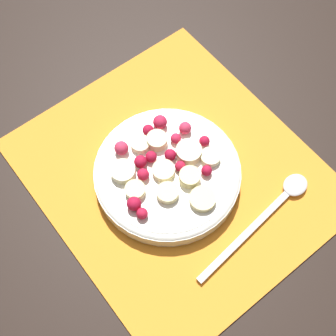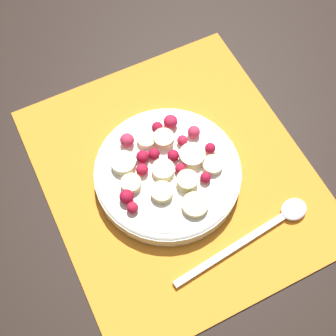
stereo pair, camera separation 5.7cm
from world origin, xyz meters
TOP-DOWN VIEW (x-y plane):
  - ground_plane at (0.00, 0.00)m, footprint 3.00×3.00m
  - placemat at (0.00, 0.00)m, footprint 0.40×0.35m
  - fruit_bowl at (-0.00, 0.01)m, footprint 0.20×0.20m
  - spoon at (-0.12, -0.07)m, footprint 0.04×0.21m

SIDE VIEW (x-z plane):
  - ground_plane at x=0.00m, z-range 0.00..0.00m
  - placemat at x=0.00m, z-range 0.00..0.01m
  - spoon at x=-0.12m, z-range 0.01..0.01m
  - fruit_bowl at x=0.00m, z-range 0.00..0.04m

